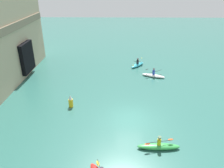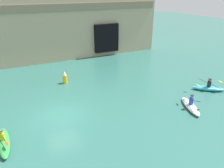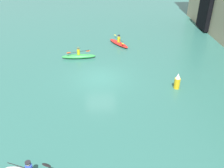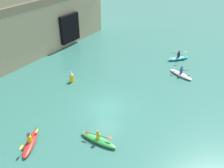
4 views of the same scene
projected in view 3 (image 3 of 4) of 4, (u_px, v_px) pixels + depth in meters
name	position (u px, v px, depth m)	size (l,w,h in m)	color
ground_plane	(100.00, 78.00, 20.48)	(120.00, 120.00, 0.00)	#2D665B
kayak_red	(119.00, 43.00, 26.44)	(2.89, 2.14, 1.10)	red
kayak_green	(79.00, 56.00, 23.61)	(0.73, 3.21, 1.11)	green
marker_buoy	(177.00, 81.00, 18.85)	(0.44, 0.44, 1.29)	yellow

